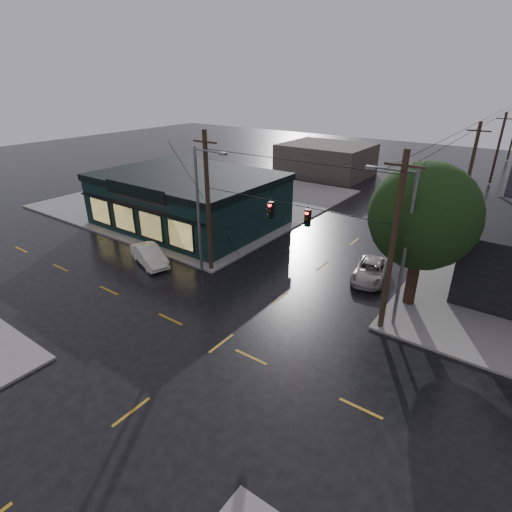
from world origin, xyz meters
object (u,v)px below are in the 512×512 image
Objects in this scene: utility_pole_nw at (211,270)px; suv_silver at (371,271)px; corner_tree at (424,216)px; sedan_cream at (149,255)px; utility_pole_ne at (380,328)px.

utility_pole_nw is 2.17× the size of suv_silver.
corner_tree is 15.16m from utility_pole_nw.
corner_tree is 2.04× the size of sedan_cream.
corner_tree is 6.92m from utility_pole_ne.
sedan_cream reaches higher than suv_silver.
utility_pole_ne is 6.21m from suv_silver.
sedan_cream is at bearing -162.58° from corner_tree.
utility_pole_ne is 2.17× the size of suv_silver.
suv_silver is (14.71, 7.55, -0.07)m from sedan_cream.
corner_tree is at bearing 14.97° from utility_pole_nw.
corner_tree reaches higher than suv_silver.
corner_tree is 19.55m from sedan_cream.
corner_tree is 1.91× the size of suv_silver.
corner_tree reaches higher than utility_pole_nw.
corner_tree is at bearing -40.82° from suv_silver.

